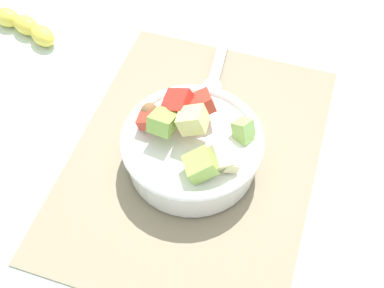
{
  "coord_description": "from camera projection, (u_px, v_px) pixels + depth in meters",
  "views": [
    {
      "loc": [
        0.44,
        0.14,
        0.66
      ],
      "look_at": [
        0.01,
        -0.0,
        0.05
      ],
      "focal_mm": 47.84,
      "sensor_mm": 36.0,
      "label": 1
    }
  ],
  "objects": [
    {
      "name": "banana_whole",
      "position": [
        25.0,
        26.0,
        0.96
      ],
      "size": [
        0.07,
        0.15,
        0.04
      ],
      "color": "yellow",
      "rests_on": "ground_plane"
    },
    {
      "name": "ground_plane",
      "position": [
        194.0,
        158.0,
        0.8
      ],
      "size": [
        2.4,
        2.4,
        0.0
      ],
      "primitive_type": "plane",
      "color": "silver"
    },
    {
      "name": "placemat",
      "position": [
        194.0,
        157.0,
        0.8
      ],
      "size": [
        0.5,
        0.37,
        0.01
      ],
      "primitive_type": "cube",
      "color": "gray",
      "rests_on": "ground_plane"
    },
    {
      "name": "serving_spoon",
      "position": [
        217.0,
        69.0,
        0.9
      ],
      "size": [
        0.23,
        0.05,
        0.01
      ],
      "color": "#B7B7BC",
      "rests_on": "placemat"
    },
    {
      "name": "salad_bowl",
      "position": [
        192.0,
        147.0,
        0.76
      ],
      "size": [
        0.21,
        0.21,
        0.12
      ],
      "color": "white",
      "rests_on": "placemat"
    }
  ]
}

